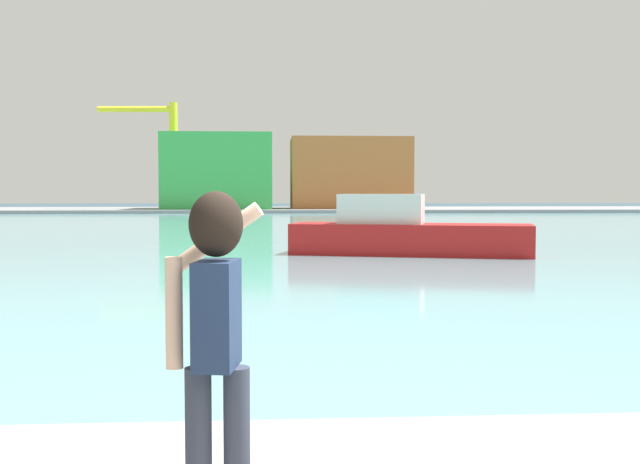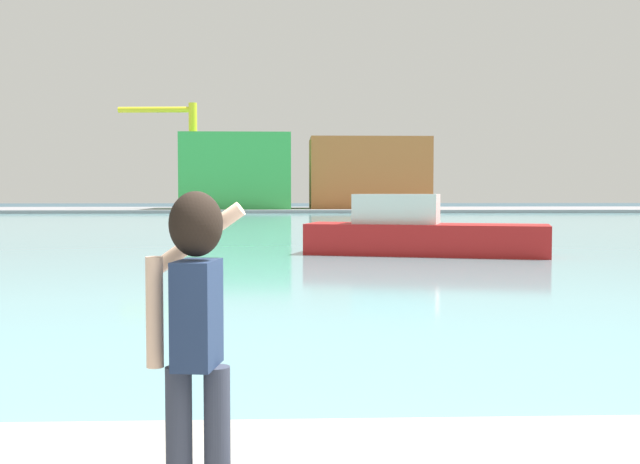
{
  "view_description": "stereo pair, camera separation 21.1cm",
  "coord_description": "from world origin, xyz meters",
  "px_view_note": "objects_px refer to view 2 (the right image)",
  "views": [
    {
      "loc": [
        -0.87,
        -3.79,
        2.39
      ],
      "look_at": [
        -0.35,
        4.1,
        1.98
      ],
      "focal_mm": 43.23,
      "sensor_mm": 36.0,
      "label": 1
    },
    {
      "loc": [
        -0.66,
        -3.8,
        2.39
      ],
      "look_at": [
        -0.35,
        4.1,
        1.98
      ],
      "focal_mm": 43.23,
      "sensor_mm": 36.0,
      "label": 2
    }
  ],
  "objects_px": {
    "person_photographer": "(195,320)",
    "boat_moored": "(420,233)",
    "port_crane": "(183,144)",
    "warehouse_right": "(368,173)",
    "warehouse_left": "(238,172)"
  },
  "relations": [
    {
      "from": "person_photographer",
      "to": "boat_moored",
      "type": "bearing_deg",
      "value": -3.78
    },
    {
      "from": "port_crane",
      "to": "person_photographer",
      "type": "bearing_deg",
      "value": -82.2
    },
    {
      "from": "port_crane",
      "to": "warehouse_right",
      "type": "bearing_deg",
      "value": 3.69
    },
    {
      "from": "person_photographer",
      "to": "warehouse_right",
      "type": "relative_size",
      "value": 0.12
    },
    {
      "from": "warehouse_left",
      "to": "warehouse_right",
      "type": "xyz_separation_m",
      "value": [
        16.05,
        0.87,
        -0.16
      ]
    },
    {
      "from": "person_photographer",
      "to": "port_crane",
      "type": "height_order",
      "value": "port_crane"
    },
    {
      "from": "warehouse_left",
      "to": "warehouse_right",
      "type": "relative_size",
      "value": 0.89
    },
    {
      "from": "boat_moored",
      "to": "warehouse_right",
      "type": "bearing_deg",
      "value": 101.75
    },
    {
      "from": "warehouse_right",
      "to": "port_crane",
      "type": "bearing_deg",
      "value": -176.31
    },
    {
      "from": "person_photographer",
      "to": "boat_moored",
      "type": "xyz_separation_m",
      "value": [
        5.43,
        24.87,
        -0.89
      ]
    },
    {
      "from": "person_photographer",
      "to": "warehouse_right",
      "type": "bearing_deg",
      "value": 2.12
    },
    {
      "from": "warehouse_left",
      "to": "port_crane",
      "type": "distance_m",
      "value": 7.34
    },
    {
      "from": "boat_moored",
      "to": "port_crane",
      "type": "distance_m",
      "value": 67.72
    },
    {
      "from": "person_photographer",
      "to": "boat_moored",
      "type": "distance_m",
      "value": 25.47
    },
    {
      "from": "boat_moored",
      "to": "warehouse_right",
      "type": "xyz_separation_m",
      "value": [
        4.83,
        66.4,
        3.85
      ]
    }
  ]
}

